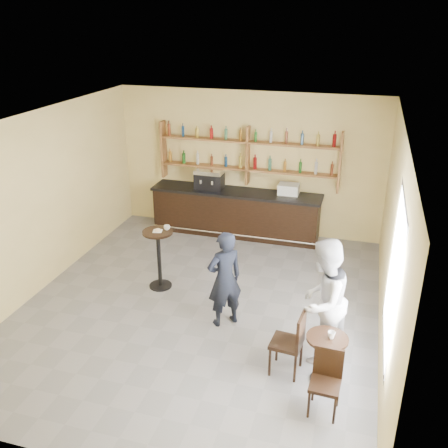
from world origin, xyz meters
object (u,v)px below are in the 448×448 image
(pedestal_table, at_px, (159,259))
(cafe_table, at_px, (325,359))
(pastry_case, at_px, (289,190))
(bar_counter, at_px, (236,213))
(espresso_machine, at_px, (209,179))
(chair_south, at_px, (325,384))
(chair_west, at_px, (287,342))
(patron_second, at_px, (322,301))
(man_main, at_px, (225,279))

(pedestal_table, bearing_deg, cafe_table, -28.89)
(pastry_case, xyz_separation_m, cafe_table, (1.29, -4.48, -0.82))
(pedestal_table, xyz_separation_m, cafe_table, (3.19, -1.76, -0.21))
(bar_counter, xyz_separation_m, espresso_machine, (-0.62, 0.00, 0.74))
(espresso_machine, relative_size, pastry_case, 1.38)
(bar_counter, relative_size, pedestal_table, 3.40)
(cafe_table, bearing_deg, chair_south, -85.24)
(espresso_machine, height_order, chair_south, espresso_machine)
(bar_counter, relative_size, pastry_case, 8.47)
(chair_west, relative_size, patron_second, 0.52)
(pedestal_table, relative_size, patron_second, 0.60)
(pedestal_table, bearing_deg, pastry_case, 55.04)
(cafe_table, distance_m, chair_west, 0.57)
(pastry_case, height_order, chair_west, pastry_case)
(bar_counter, bearing_deg, pastry_case, 0.00)
(chair_west, bearing_deg, chair_south, 48.13)
(man_main, bearing_deg, cafe_table, 108.76)
(pastry_case, relative_size, pedestal_table, 0.40)
(espresso_machine, bearing_deg, pedestal_table, -93.62)
(espresso_machine, relative_size, man_main, 0.38)
(patron_second, bearing_deg, cafe_table, 35.49)
(espresso_machine, xyz_separation_m, man_main, (1.38, -3.52, -0.44))
(espresso_machine, relative_size, chair_west, 0.63)
(chair_south, height_order, patron_second, patron_second)
(chair_west, relative_size, chair_south, 1.13)
(bar_counter, xyz_separation_m, chair_south, (2.52, -5.08, -0.08))
(bar_counter, relative_size, patron_second, 2.04)
(bar_counter, height_order, cafe_table, bar_counter)
(chair_west, distance_m, patron_second, 0.78)
(man_main, distance_m, patron_second, 1.64)
(patron_second, bearing_deg, pedestal_table, -90.84)
(bar_counter, bearing_deg, cafe_table, -61.18)
(bar_counter, xyz_separation_m, man_main, (0.75, -3.52, 0.30))
(espresso_machine, bearing_deg, patron_second, -54.68)
(cafe_table, xyz_separation_m, chair_south, (0.05, -0.60, 0.08))
(pedestal_table, bearing_deg, man_main, -28.43)
(bar_counter, distance_m, pedestal_table, 2.82)
(espresso_machine, bearing_deg, chair_south, -59.76)
(pedestal_table, relative_size, chair_west, 1.15)
(espresso_machine, xyz_separation_m, chair_west, (2.54, -4.43, -0.77))
(pedestal_table, height_order, cafe_table, pedestal_table)
(pastry_case, relative_size, patron_second, 0.24)
(man_main, height_order, cafe_table, man_main)
(man_main, relative_size, patron_second, 0.87)
(espresso_machine, height_order, pedestal_table, espresso_machine)
(chair_west, bearing_deg, pastry_case, -165.11)
(bar_counter, bearing_deg, espresso_machine, 180.00)
(bar_counter, height_order, patron_second, patron_second)
(bar_counter, height_order, espresso_machine, espresso_machine)
(bar_counter, distance_m, espresso_machine, 0.97)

